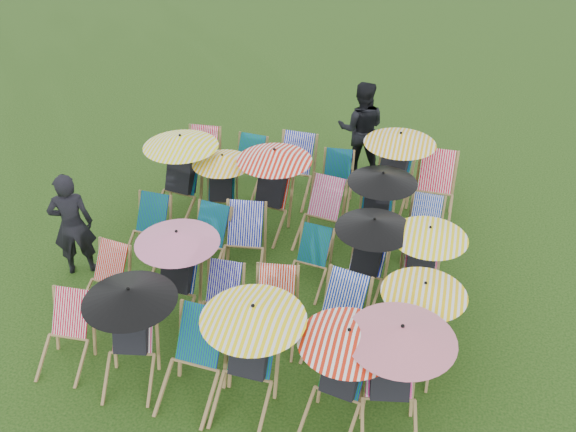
% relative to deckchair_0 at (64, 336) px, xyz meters
% --- Properties ---
extents(ground, '(100.00, 100.00, 0.00)m').
position_rel_deckchair_0_xyz_m(ground, '(2.04, 2.19, -0.43)').
color(ground, black).
rests_on(ground, ground).
extents(deckchair_0, '(0.62, 0.83, 0.86)m').
position_rel_deckchair_0_xyz_m(deckchair_0, '(0.00, 0.00, 0.00)').
color(deckchair_0, olive).
rests_on(deckchair_0, ground).
extents(deckchair_1, '(1.08, 1.18, 1.29)m').
position_rel_deckchair_0_xyz_m(deckchair_1, '(0.90, 0.00, 0.25)').
color(deckchair_1, olive).
rests_on(deckchair_1, ground).
extents(deckchair_2, '(0.72, 0.96, 1.00)m').
position_rel_deckchair_0_xyz_m(deckchair_2, '(1.69, -0.08, 0.07)').
color(deckchair_2, olive).
rests_on(deckchair_2, ground).
extents(deckchair_3, '(1.16, 1.21, 1.38)m').
position_rel_deckchair_0_xyz_m(deckchair_3, '(2.34, -0.01, 0.30)').
color(deckchair_3, olive).
rests_on(deckchair_3, ground).
extents(deckchair_4, '(1.09, 1.16, 1.29)m').
position_rel_deckchair_0_xyz_m(deckchair_4, '(3.37, 0.01, 0.25)').
color(deckchair_4, olive).
rests_on(deckchair_4, ground).
extents(deckchair_5, '(1.16, 1.27, 1.38)m').
position_rel_deckchair_0_xyz_m(deckchair_5, '(3.94, 0.09, 0.30)').
color(deckchair_5, olive).
rests_on(deckchair_5, ground).
extents(deckchair_6, '(0.66, 0.84, 0.84)m').
position_rel_deckchair_0_xyz_m(deckchair_6, '(-0.07, 1.07, -0.01)').
color(deckchair_6, olive).
rests_on(deckchair_6, ground).
extents(deckchair_7, '(1.09, 1.14, 1.30)m').
position_rel_deckchair_0_xyz_m(deckchair_7, '(0.96, 1.17, 0.25)').
color(deckchair_7, olive).
rests_on(deckchair_7, ground).
extents(deckchair_8, '(0.56, 0.78, 0.83)m').
position_rel_deckchair_0_xyz_m(deckchair_8, '(1.59, 1.07, -0.02)').
color(deckchair_8, olive).
rests_on(deckchair_8, ground).
extents(deckchair_9, '(0.71, 0.90, 0.90)m').
position_rel_deckchair_0_xyz_m(deckchair_9, '(2.34, 1.06, 0.02)').
color(deckchair_9, olive).
rests_on(deckchair_9, ground).
extents(deckchair_10, '(0.79, 0.98, 0.95)m').
position_rel_deckchair_0_xyz_m(deckchair_10, '(3.14, 1.07, 0.04)').
color(deckchair_10, olive).
rests_on(deckchair_10, ground).
extents(deckchair_11, '(1.01, 1.05, 1.20)m').
position_rel_deckchair_0_xyz_m(deckchair_11, '(4.09, 1.09, 0.20)').
color(deckchair_11, olive).
rests_on(deckchair_11, ground).
extents(deckchair_12, '(0.62, 0.84, 0.88)m').
position_rel_deckchair_0_xyz_m(deckchair_12, '(-0.00, 2.28, 0.01)').
color(deckchair_12, olive).
rests_on(deckchair_12, ground).
extents(deckchair_13, '(0.70, 0.90, 0.90)m').
position_rel_deckchair_0_xyz_m(deckchair_13, '(0.95, 2.21, 0.02)').
color(deckchair_13, olive).
rests_on(deckchair_13, ground).
extents(deckchair_14, '(0.75, 0.96, 0.96)m').
position_rel_deckchair_0_xyz_m(deckchair_14, '(1.51, 2.28, 0.05)').
color(deckchair_14, olive).
rests_on(deckchair_14, ground).
extents(deckchair_15, '(0.63, 0.81, 0.81)m').
position_rel_deckchair_0_xyz_m(deckchair_15, '(2.51, 2.21, -0.03)').
color(deckchair_15, olive).
rests_on(deckchair_15, ground).
extents(deckchair_16, '(1.04, 1.11, 1.23)m').
position_rel_deckchair_0_xyz_m(deckchair_16, '(3.31, 2.21, 0.22)').
color(deckchair_16, olive).
rests_on(deckchair_16, ground).
extents(deckchair_17, '(1.02, 1.08, 1.21)m').
position_rel_deckchair_0_xyz_m(deckchair_17, '(4.06, 2.23, 0.21)').
color(deckchair_17, olive).
rests_on(deckchair_17, ground).
extents(deckchair_18, '(1.20, 1.27, 1.42)m').
position_rel_deckchair_0_xyz_m(deckchair_18, '(0.03, 3.46, 0.32)').
color(deckchair_18, olive).
rests_on(deckchair_18, ground).
extents(deckchair_19, '(0.97, 1.05, 1.15)m').
position_rel_deckchair_0_xyz_m(deckchair_19, '(0.74, 3.50, 0.17)').
color(deckchair_19, olive).
rests_on(deckchair_19, ground).
extents(deckchair_20, '(1.17, 1.23, 1.38)m').
position_rel_deckchair_0_xyz_m(deckchair_20, '(1.57, 3.46, 0.30)').
color(deckchair_20, olive).
rests_on(deckchair_20, ground).
extents(deckchair_21, '(0.76, 0.96, 0.95)m').
position_rel_deckchair_0_xyz_m(deckchair_21, '(2.42, 3.33, 0.04)').
color(deckchair_21, olive).
rests_on(deckchair_21, ground).
extents(deckchair_22, '(1.04, 1.10, 1.24)m').
position_rel_deckchair_0_xyz_m(deckchair_22, '(3.27, 3.44, 0.22)').
color(deckchair_22, olive).
rests_on(deckchair_22, ground).
extents(deckchair_23, '(0.58, 0.79, 0.83)m').
position_rel_deckchair_0_xyz_m(deckchair_23, '(4.00, 3.43, -0.02)').
color(deckchair_23, olive).
rests_on(deckchair_23, ground).
extents(deckchair_24, '(0.71, 0.93, 0.95)m').
position_rel_deckchair_0_xyz_m(deckchair_24, '(-0.02, 4.50, 0.04)').
color(deckchair_24, olive).
rests_on(deckchair_24, ground).
extents(deckchair_25, '(0.67, 0.88, 0.90)m').
position_rel_deckchair_0_xyz_m(deckchair_25, '(0.82, 4.52, 0.02)').
color(deckchair_25, olive).
rests_on(deckchair_25, ground).
extents(deckchair_26, '(0.72, 0.98, 1.03)m').
position_rel_deckchair_0_xyz_m(deckchair_26, '(1.67, 4.50, 0.08)').
color(deckchair_26, olive).
rests_on(deckchair_26, ground).
extents(deckchair_27, '(0.61, 0.82, 0.85)m').
position_rel_deckchair_0_xyz_m(deckchair_27, '(2.44, 4.48, -0.01)').
color(deckchair_27, olive).
rests_on(deckchair_27, ground).
extents(deckchair_28, '(1.16, 1.24, 1.38)m').
position_rel_deckchair_0_xyz_m(deckchair_28, '(3.36, 4.53, 0.30)').
color(deckchair_28, olive).
rests_on(deckchair_28, ground).
extents(deckchair_29, '(0.69, 0.96, 1.03)m').
position_rel_deckchair_0_xyz_m(deckchair_29, '(4.07, 4.48, 0.08)').
color(deckchair_29, olive).
rests_on(deckchair_29, ground).
extents(person_left, '(0.71, 0.62, 1.62)m').
position_rel_deckchair_0_xyz_m(person_left, '(-0.82, 1.68, 0.38)').
color(person_left, black).
rests_on(person_left, ground).
extents(person_rear, '(0.94, 0.78, 1.77)m').
position_rel_deckchair_0_xyz_m(person_rear, '(2.64, 5.65, 0.45)').
color(person_rear, black).
rests_on(person_rear, ground).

